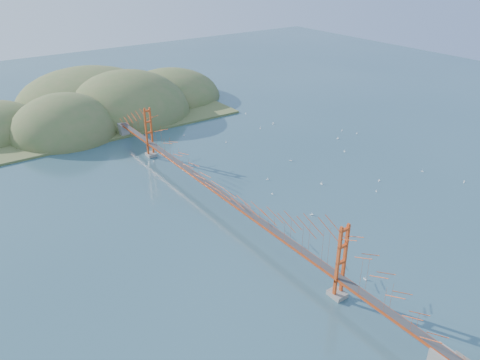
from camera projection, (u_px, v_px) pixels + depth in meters
ground at (221, 208)px, 87.67m from camera, size 320.00×320.00×0.00m
bridge at (220, 174)px, 84.66m from camera, size 2.20×94.40×12.00m
far_headlands at (102, 112)px, 138.90m from camera, size 84.00×58.00×25.00m
sailboat_0 at (272, 194)px, 92.60m from camera, size 0.41×0.49×0.57m
sailboat_6 at (312, 214)px, 85.41m from camera, size 0.64×0.64×0.70m
sailboat_9 at (357, 133)px, 122.41m from camera, size 0.60×0.60×0.63m
sailboat_13 at (376, 191)px, 93.56m from camera, size 0.55×0.55×0.58m
sailboat_4 at (345, 151)px, 111.72m from camera, size 0.58×0.58×0.65m
sailboat_3 at (226, 142)px, 116.85m from camera, size 0.62×0.62×0.65m
sailboat_11 at (338, 138)px, 119.07m from camera, size 0.62×0.61×0.70m
sailboat_7 at (273, 124)px, 128.99m from camera, size 0.62×0.53×0.72m
sailboat_12 at (184, 135)px, 121.15m from camera, size 0.51×0.44×0.58m
sailboat_15 at (246, 114)px, 136.84m from camera, size 0.40×0.50×0.59m
sailboat_17 at (342, 130)px, 124.37m from camera, size 0.49×0.45×0.56m
sailboat_14 at (322, 183)px, 96.53m from camera, size 0.61×0.66×0.74m
sailboat_16 at (291, 160)px, 107.00m from camera, size 0.70×0.70×0.74m
sailboat_2 at (379, 181)px, 97.76m from camera, size 0.50×0.43×0.57m
sailboat_10 at (365, 279)px, 68.91m from camera, size 0.45×0.56×0.66m
sailboat_1 at (267, 179)px, 98.38m from camera, size 0.54×0.54×0.58m
sailboat_5 at (422, 171)px, 101.90m from camera, size 0.51×0.54×0.61m
sailboat_extra_0 at (464, 182)px, 97.20m from camera, size 0.54×0.48×0.62m
sailboat_extra_1 at (260, 128)px, 125.66m from camera, size 0.69×0.69×0.72m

